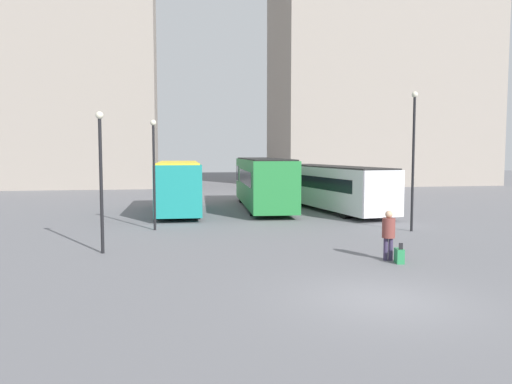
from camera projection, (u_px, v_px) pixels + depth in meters
The scene contains 10 objects.
ground_plane at pixel (384, 300), 12.46m from camera, with size 160.00×160.00×0.00m, color slate.
building_block_right at pixel (380, 36), 57.97m from camera, with size 24.19×12.92×34.40m.
bus_0 at pixel (178, 185), 30.23m from camera, with size 2.72×9.16×3.10m.
bus_1 at pixel (263, 181), 32.79m from camera, with size 3.27×12.38×3.29m.
bus_2 at pixel (331, 186), 31.71m from camera, with size 4.22×12.27×2.83m.
traveler at pixel (389, 231), 16.98m from camera, with size 0.51×0.51×1.71m.
suitcase at pixel (399, 256), 16.59m from camera, with size 0.31×0.47×0.71m.
lamp_post_0 at pixel (413, 151), 23.05m from camera, with size 0.28×0.28×6.47m.
lamp_post_1 at pixel (154, 165), 23.45m from camera, with size 0.28×0.28×5.21m.
lamp_post_2 at pixel (101, 170), 18.01m from camera, with size 0.28×0.28×5.15m.
Camera 1 is at (-5.19, -11.50, 3.69)m, focal length 35.00 mm.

